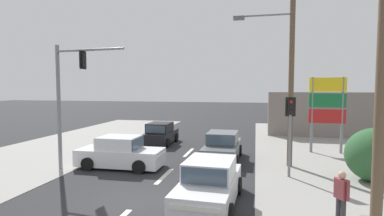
% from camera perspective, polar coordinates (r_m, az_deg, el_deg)
% --- Properties ---
extents(ground_plane, '(140.00, 140.00, 0.00)m').
position_cam_1_polar(ground_plane, '(11.18, -10.09, -17.00)').
color(ground_plane, '#28282B').
extents(lane_dash_mid, '(0.20, 2.40, 0.01)m').
position_cam_1_polar(lane_dash_mid, '(13.85, -5.30, -12.77)').
color(lane_dash_mid, silver).
rests_on(lane_dash_mid, ground).
extents(lane_dash_far, '(0.20, 2.40, 0.01)m').
position_cam_1_polar(lane_dash_far, '(18.53, -0.63, -8.45)').
color(lane_dash_far, silver).
rests_on(lane_dash_far, ground).
extents(kerb_left_verge, '(8.00, 40.00, 0.02)m').
position_cam_1_polar(kerb_left_verge, '(18.92, -30.00, -8.71)').
color(kerb_left_verge, gray).
rests_on(kerb_left_verge, ground).
extents(utility_pole_foreground_right, '(3.77, 0.69, 9.86)m').
position_cam_1_polar(utility_pole_foreground_right, '(8.14, 31.90, 12.63)').
color(utility_pole_foreground_right, brown).
rests_on(utility_pole_foreground_right, ground).
extents(utility_pole_midground_right, '(3.78, 0.33, 10.52)m').
position_cam_1_polar(utility_pole_midground_right, '(15.74, 18.01, 9.75)').
color(utility_pole_midground_right, brown).
rests_on(utility_pole_midground_right, ground).
extents(traffic_signal_mast, '(3.68, 0.51, 6.00)m').
position_cam_1_polar(traffic_signal_mast, '(15.42, -22.61, 3.08)').
color(traffic_signal_mast, slate).
rests_on(traffic_signal_mast, ground).
extents(pedestal_signal_right_kerb, '(0.44, 0.30, 3.56)m').
position_cam_1_polar(pedestal_signal_right_kerb, '(13.81, 18.19, -2.77)').
color(pedestal_signal_right_kerb, slate).
rests_on(pedestal_signal_right_kerb, ground).
extents(shopping_plaza_sign, '(2.10, 0.16, 4.60)m').
position_cam_1_polar(shopping_plaza_sign, '(19.73, 24.35, 0.69)').
color(shopping_plaza_sign, slate).
rests_on(shopping_plaza_sign, ground).
extents(roadside_bush, '(2.62, 2.24, 2.29)m').
position_cam_1_polar(roadside_bush, '(14.88, 32.21, -7.92)').
color(roadside_bush, '#2D5B33').
rests_on(roadside_bush, ground).
extents(shopfront_wall_far, '(12.00, 1.00, 3.60)m').
position_cam_1_polar(shopfront_wall_far, '(26.69, 27.27, -1.18)').
color(shopfront_wall_far, gray).
rests_on(shopfront_wall_far, ground).
extents(sedan_oncoming_near, '(1.97, 4.28, 1.56)m').
position_cam_1_polar(sedan_oncoming_near, '(16.52, 5.81, -7.53)').
color(sedan_oncoming_near, slate).
rests_on(sedan_oncoming_near, ground).
extents(hatchback_receding_far, '(1.78, 3.64, 1.53)m').
position_cam_1_polar(hatchback_receding_far, '(21.19, -5.96, -4.98)').
color(hatchback_receding_far, black).
rests_on(hatchback_receding_far, ground).
extents(sedan_kerbside_parked, '(2.04, 4.31, 1.56)m').
position_cam_1_polar(sedan_kerbside_parked, '(10.45, 3.38, -14.37)').
color(sedan_kerbside_parked, silver).
rests_on(sedan_kerbside_parked, ground).
extents(sedan_crossing_left, '(4.26, 1.92, 1.56)m').
position_cam_1_polar(sedan_crossing_left, '(15.45, -13.48, -8.43)').
color(sedan_crossing_left, silver).
rests_on(sedan_crossing_left, ground).
extents(pedestrian_at_kerb, '(0.37, 0.50, 1.63)m').
position_cam_1_polar(pedestrian_at_kerb, '(9.79, 26.56, -14.69)').
color(pedestrian_at_kerb, '#333338').
rests_on(pedestrian_at_kerb, ground).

